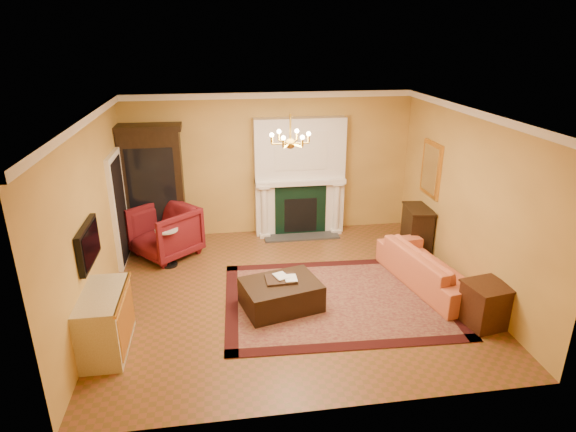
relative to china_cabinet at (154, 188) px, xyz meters
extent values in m
cube|color=brown|center=(2.40, -2.49, -1.18)|extent=(6.00, 5.50, 0.02)
cube|color=white|center=(2.40, -2.49, 1.84)|extent=(6.00, 5.50, 0.02)
cube|color=gold|center=(2.40, 0.27, 0.33)|extent=(6.00, 0.02, 3.00)
cube|color=gold|center=(2.40, -5.25, 0.33)|extent=(6.00, 0.02, 3.00)
cube|color=gold|center=(-0.61, -2.49, 0.33)|extent=(0.02, 5.50, 3.00)
cube|color=gold|center=(5.41, -2.49, 0.33)|extent=(0.02, 5.50, 3.00)
cube|color=silver|center=(3.00, 0.10, 0.08)|extent=(1.90, 0.32, 2.50)
cube|color=silver|center=(3.00, -0.07, 0.68)|extent=(1.10, 0.01, 0.80)
cube|color=#0E321F|center=(3.00, -0.07, -0.62)|extent=(1.10, 0.02, 1.10)
cube|color=black|center=(3.00, -0.08, -0.72)|extent=(0.70, 0.02, 0.75)
cube|color=#333333|center=(3.00, -0.19, -1.15)|extent=(1.60, 0.50, 0.04)
cube|color=silver|center=(3.00, 0.04, 0.01)|extent=(1.90, 0.44, 0.10)
cylinder|color=silver|center=(2.22, -0.08, -0.58)|extent=(0.14, 0.14, 1.18)
cylinder|color=silver|center=(3.78, -0.08, -0.58)|extent=(0.14, 0.14, 1.18)
cube|color=white|center=(2.40, 0.22, 1.77)|extent=(6.00, 0.08, 0.12)
cube|color=white|center=(-0.56, -2.49, 1.77)|extent=(0.08, 5.50, 0.12)
cube|color=white|center=(5.36, -2.49, 1.77)|extent=(0.08, 5.50, 0.12)
cube|color=white|center=(-0.56, -0.79, -0.12)|extent=(0.08, 1.05, 2.10)
cube|color=black|center=(-0.52, -0.79, -0.15)|extent=(0.02, 0.85, 1.95)
cube|color=black|center=(-0.55, -3.09, 0.18)|extent=(0.08, 0.95, 0.58)
cube|color=black|center=(-0.50, -3.09, 0.18)|extent=(0.01, 0.85, 0.48)
cube|color=gold|center=(5.37, -1.09, 0.48)|extent=(0.05, 0.76, 1.05)
cube|color=white|center=(5.34, -1.09, 0.48)|extent=(0.01, 0.62, 0.90)
cylinder|color=gold|center=(2.40, -2.49, 1.63)|extent=(0.03, 0.03, 0.40)
sphere|color=gold|center=(2.40, -2.49, 1.38)|extent=(0.16, 0.16, 0.16)
sphere|color=#FFE5B2|center=(2.68, -2.49, 1.52)|extent=(0.07, 0.07, 0.07)
sphere|color=#FFE5B2|center=(2.54, -2.25, 1.52)|extent=(0.07, 0.07, 0.07)
sphere|color=#FFE5B2|center=(2.26, -2.25, 1.52)|extent=(0.07, 0.07, 0.07)
sphere|color=#FFE5B2|center=(2.12, -2.49, 1.52)|extent=(0.07, 0.07, 0.07)
sphere|color=#FFE5B2|center=(2.26, -2.73, 1.52)|extent=(0.07, 0.07, 0.07)
sphere|color=#FFE5B2|center=(2.54, -2.73, 1.52)|extent=(0.07, 0.07, 0.07)
cube|color=#440E18|center=(3.13, -2.85, -1.17)|extent=(3.78, 2.91, 0.01)
cube|color=black|center=(0.00, 0.00, 0.00)|extent=(1.18, 0.55, 2.35)
imported|color=maroon|center=(0.22, -0.70, -0.63)|extent=(1.45, 1.46, 1.09)
cylinder|color=black|center=(0.31, -1.18, -1.15)|extent=(0.29, 0.29, 0.04)
cylinder|color=black|center=(0.31, -1.18, -0.80)|extent=(0.06, 0.06, 0.67)
cylinder|color=silver|center=(0.31, -1.18, -0.44)|extent=(0.42, 0.42, 0.03)
cube|color=beige|center=(-0.33, -3.65, -0.74)|extent=(0.55, 1.16, 0.86)
imported|color=#CA6540|center=(4.84, -2.58, -0.74)|extent=(1.05, 2.32, 0.87)
cube|color=#371D0F|center=(5.12, -3.87, -0.86)|extent=(0.64, 0.64, 0.64)
cube|color=black|center=(5.18, -1.14, -0.75)|extent=(0.52, 0.81, 0.85)
cube|color=black|center=(2.18, -2.95, -0.94)|extent=(1.35, 1.11, 0.44)
cube|color=black|center=(2.19, -2.88, -0.71)|extent=(0.49, 0.39, 0.03)
imported|color=gray|center=(2.11, -2.87, -0.56)|extent=(0.19, 0.09, 0.26)
imported|color=gray|center=(2.25, -2.92, -0.56)|extent=(0.19, 0.02, 0.26)
cylinder|color=gray|center=(2.26, 0.04, 0.10)|extent=(0.10, 0.10, 0.09)
cone|color=#0F3913|center=(2.26, 0.04, 0.30)|extent=(0.15, 0.15, 0.32)
cylinder|color=gray|center=(3.58, 0.04, 0.10)|extent=(0.11, 0.11, 0.09)
cone|color=#0F3913|center=(3.58, 0.04, 0.31)|extent=(0.16, 0.16, 0.33)
camera|label=1|loc=(1.30, -9.56, 2.95)|focal=30.00mm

